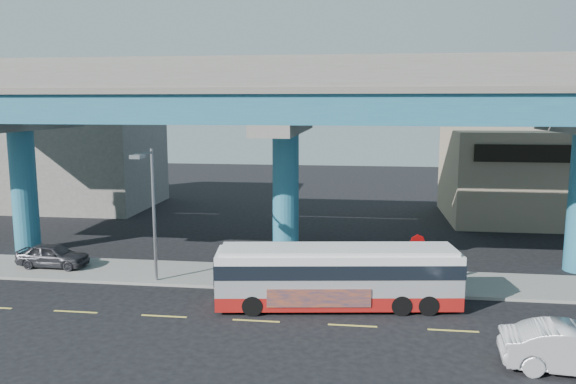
# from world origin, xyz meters

# --- Properties ---
(ground) EXTENTS (120.00, 120.00, 0.00)m
(ground) POSITION_xyz_m (0.00, 0.00, 0.00)
(ground) COLOR black
(ground) RESTS_ON ground
(sidewalk) EXTENTS (70.00, 4.00, 0.15)m
(sidewalk) POSITION_xyz_m (0.00, 5.50, 0.07)
(sidewalk) COLOR gray
(sidewalk) RESTS_ON ground
(lane_markings) EXTENTS (58.00, 0.12, 0.01)m
(lane_markings) POSITION_xyz_m (-0.00, -0.30, 0.01)
(lane_markings) COLOR #D8C64C
(lane_markings) RESTS_ON ground
(viaduct) EXTENTS (52.00, 12.40, 11.70)m
(viaduct) POSITION_xyz_m (-0.00, 9.11, 9.14)
(viaduct) COLOR #215C7E
(viaduct) RESTS_ON ground
(building_beige) EXTENTS (14.00, 10.23, 7.00)m
(building_beige) POSITION_xyz_m (18.00, 22.98, 3.51)
(building_beige) COLOR tan
(building_beige) RESTS_ON ground
(building_concrete) EXTENTS (12.00, 10.00, 9.00)m
(building_concrete) POSITION_xyz_m (-20.00, 24.00, 4.50)
(building_concrete) COLOR gray
(building_concrete) RESTS_ON ground
(transit_bus) EXTENTS (10.90, 3.72, 2.75)m
(transit_bus) POSITION_xyz_m (3.29, 1.76, 1.50)
(transit_bus) COLOR #A01513
(transit_bus) RESTS_ON ground
(sedan) EXTENTS (2.59, 5.15, 1.59)m
(sedan) POSITION_xyz_m (11.51, -3.34, 0.80)
(sedan) COLOR #B8B7BC
(sedan) RESTS_ON ground
(parked_car) EXTENTS (1.70, 3.90, 1.31)m
(parked_car) POSITION_xyz_m (-12.35, 5.52, 0.80)
(parked_car) COLOR #323238
(parked_car) RESTS_ON sidewalk
(street_lamp) EXTENTS (0.50, 2.23, 6.66)m
(street_lamp) POSITION_xyz_m (-5.93, 3.47, 4.55)
(street_lamp) COLOR gray
(street_lamp) RESTS_ON sidewalk
(stop_sign) EXTENTS (0.76, 0.37, 2.72)m
(stop_sign) POSITION_xyz_m (6.94, 4.18, 2.12)
(stop_sign) COLOR gray
(stop_sign) RESTS_ON sidewalk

